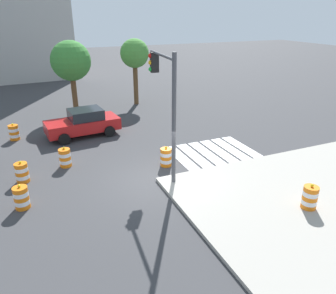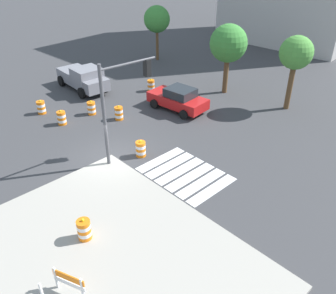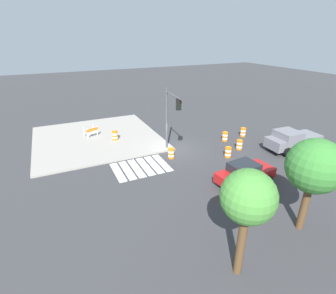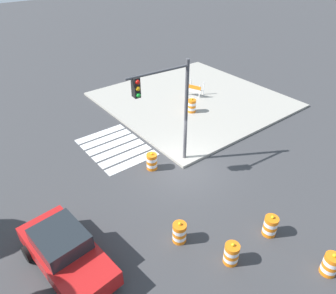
{
  "view_description": "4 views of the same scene",
  "coord_description": "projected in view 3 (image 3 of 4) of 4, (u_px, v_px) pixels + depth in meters",
  "views": [
    {
      "loc": [
        -4.62,
        -12.07,
        7.05
      ],
      "look_at": [
        1.34,
        1.71,
        0.77
      ],
      "focal_mm": 34.77,
      "sensor_mm": 36.0,
      "label": 1
    },
    {
      "loc": [
        14.42,
        -9.35,
        10.85
      ],
      "look_at": [
        2.2,
        2.29,
        0.66
      ],
      "focal_mm": 38.08,
      "sensor_mm": 36.0,
      "label": 2
    },
    {
      "loc": [
        9.68,
        19.1,
        9.83
      ],
      "look_at": [
        1.13,
        0.82,
        0.86
      ],
      "focal_mm": 27.3,
      "sensor_mm": 36.0,
      "label": 3
    },
    {
      "loc": [
        -9.91,
        8.72,
        10.21
      ],
      "look_at": [
        0.42,
        0.69,
        1.46
      ],
      "focal_mm": 33.48,
      "sensor_mm": 36.0,
      "label": 4
    }
  ],
  "objects": [
    {
      "name": "traffic_light_pole",
      "position": [
        171.0,
        111.0,
        21.25
      ],
      "size": [
        0.51,
        3.28,
        5.5
      ],
      "color": "#4C4C51",
      "rests_on": "sidewalk_corner"
    },
    {
      "name": "traffic_barrel_far_curb",
      "position": [
        294.0,
        172.0,
        18.94
      ],
      "size": [
        0.56,
        0.56,
        1.02
      ],
      "color": "orange",
      "rests_on": "ground"
    },
    {
      "name": "traffic_barrel_lane_center",
      "position": [
        239.0,
        145.0,
        23.59
      ],
      "size": [
        0.56,
        0.56,
        1.02
      ],
      "color": "orange",
      "rests_on": "ground"
    },
    {
      "name": "street_tree_streetside_near",
      "position": [
        248.0,
        199.0,
        9.95
      ],
      "size": [
        2.23,
        2.23,
        5.16
      ],
      "color": "brown",
      "rests_on": "ground"
    },
    {
      "name": "traffic_barrel_near_corner",
      "position": [
        243.0,
        132.0,
        26.6
      ],
      "size": [
        0.56,
        0.56,
        1.02
      ],
      "color": "orange",
      "rests_on": "ground"
    },
    {
      "name": "construction_barricade",
      "position": [
        92.0,
        131.0,
        26.11
      ],
      "size": [
        1.44,
        1.18,
        1.0
      ],
      "color": "silver",
      "rests_on": "sidewalk_corner"
    },
    {
      "name": "traffic_barrel_on_sidewalk",
      "position": [
        115.0,
        135.0,
        25.32
      ],
      "size": [
        0.56,
        0.56,
        1.02
      ],
      "color": "orange",
      "rests_on": "sidewalk_corner"
    },
    {
      "name": "traffic_barrel_crosswalk_end",
      "position": [
        228.0,
        152.0,
        22.1
      ],
      "size": [
        0.56,
        0.56,
        1.02
      ],
      "color": "orange",
      "rests_on": "ground"
    },
    {
      "name": "sports_car",
      "position": [
        245.0,
        173.0,
        18.01
      ],
      "size": [
        4.46,
        2.46,
        1.63
      ],
      "color": "red",
      "rests_on": "ground"
    },
    {
      "name": "sidewalk_corner",
      "position": [
        97.0,
        138.0,
        26.16
      ],
      "size": [
        12.0,
        12.0,
        0.15
      ],
      "primitive_type": "cube",
      "color": "#9E998E",
      "rests_on": "ground"
    },
    {
      "name": "traffic_barrel_median_near",
      "position": [
        225.0,
        136.0,
        25.48
      ],
      "size": [
        0.56,
        0.56,
        1.02
      ],
      "color": "orange",
      "rests_on": "ground"
    },
    {
      "name": "street_tree_streetside_mid",
      "position": [
        315.0,
        167.0,
        12.62
      ],
      "size": [
        2.79,
        2.79,
        5.25
      ],
      "color": "brown",
      "rests_on": "ground"
    },
    {
      "name": "crosswalk_stripes",
      "position": [
        141.0,
        167.0,
        20.5
      ],
      "size": [
        4.35,
        3.2,
        0.02
      ],
      "color": "silver",
      "rests_on": "ground"
    },
    {
      "name": "ground_plane",
      "position": [
        175.0,
        150.0,
        23.55
      ],
      "size": [
        120.0,
        120.0,
        0.0
      ],
      "primitive_type": "plane",
      "color": "#38383A"
    },
    {
      "name": "pickup_truck",
      "position": [
        292.0,
        140.0,
        23.25
      ],
      "size": [
        5.24,
        2.55,
        1.92
      ],
      "color": "slate",
      "rests_on": "ground"
    },
    {
      "name": "traffic_barrel_median_far",
      "position": [
        171.0,
        153.0,
        21.9
      ],
      "size": [
        0.56,
        0.56,
        1.02
      ],
      "color": "orange",
      "rests_on": "ground"
    }
  ]
}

